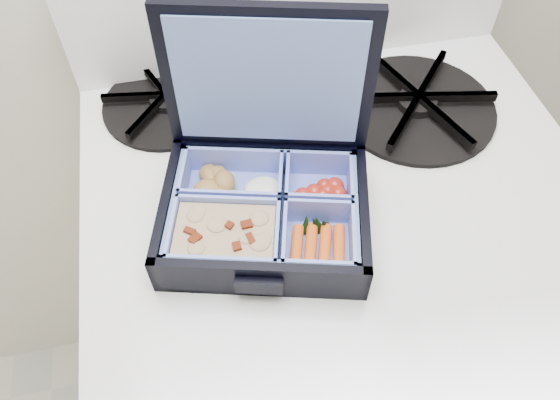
{
  "coord_description": "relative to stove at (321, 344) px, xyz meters",
  "views": [
    {
      "loc": [
        -0.81,
        1.33,
        1.35
      ],
      "look_at": [
        -0.74,
        1.67,
        0.9
      ],
      "focal_mm": 35.0,
      "sensor_mm": 36.0,
      "label": 1
    }
  ],
  "objects": [
    {
      "name": "bento_box",
      "position": [
        -0.1,
        -0.03,
        0.46
      ],
      "size": [
        0.24,
        0.21,
        0.05
      ],
      "primitive_type": null,
      "rotation": [
        0.0,
        0.0,
        -0.26
      ],
      "color": "black",
      "rests_on": "stove"
    },
    {
      "name": "fork",
      "position": [
        -0.05,
        0.1,
        0.44
      ],
      "size": [
        0.09,
        0.17,
        0.01
      ],
      "primitive_type": null,
      "rotation": [
        0.0,
        0.0,
        -0.38
      ],
      "color": "#A4A5AB",
      "rests_on": "stove"
    },
    {
      "name": "burner_grate",
      "position": [
        0.13,
        0.11,
        0.45
      ],
      "size": [
        0.23,
        0.23,
        0.03
      ],
      "primitive_type": "cylinder",
      "rotation": [
        0.0,
        0.0,
        -0.19
      ],
      "color": "black",
      "rests_on": "stove"
    },
    {
      "name": "stove",
      "position": [
        0.0,
        0.0,
        0.0
      ],
      "size": [
        0.58,
        0.58,
        0.87
      ],
      "primitive_type": null,
      "color": "white",
      "rests_on": "floor"
    },
    {
      "name": "burner_grate_rear",
      "position": [
        -0.18,
        0.18,
        0.45
      ],
      "size": [
        0.19,
        0.19,
        0.02
      ],
      "primitive_type": "cylinder",
      "rotation": [
        0.0,
        0.0,
        -0.15
      ],
      "color": "black",
      "rests_on": "stove"
    }
  ]
}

